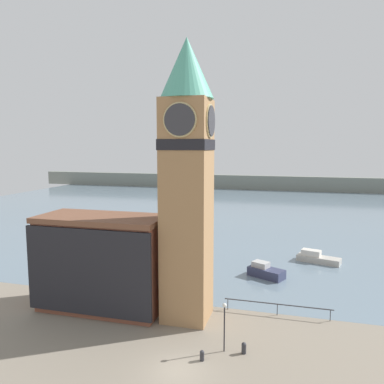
{
  "coord_description": "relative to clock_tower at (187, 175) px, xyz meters",
  "views": [
    {
      "loc": [
        7.33,
        -23.17,
        15.51
      ],
      "look_at": [
        -0.6,
        5.98,
        11.77
      ],
      "focal_mm": 35.0,
      "sensor_mm": 36.0,
      "label": 1
    }
  ],
  "objects": [
    {
      "name": "pier_railing",
      "position": [
        7.89,
        2.6,
        -12.05
      ],
      "size": [
        9.81,
        0.08,
        1.09
      ],
      "color": "#333338",
      "rests_on": "ground_plane"
    },
    {
      "name": "boat_far",
      "position": [
        12.33,
        20.21,
        -12.42
      ],
      "size": [
        5.85,
        3.39,
        1.56
      ],
      "rotation": [
        0.0,
        0.0,
        -0.29
      ],
      "color": "#B7B2A8",
      "rests_on": "water"
    },
    {
      "name": "ground_plane",
      "position": [
        1.59,
        -7.96,
        -13.0
      ],
      "size": [
        160.0,
        160.0,
        0.0
      ],
      "primitive_type": "plane",
      "color": "gray"
    },
    {
      "name": "mooring_bollard_far",
      "position": [
        2.94,
        -6.37,
        -12.57
      ],
      "size": [
        0.34,
        0.34,
        0.79
      ],
      "color": "#2D2D33",
      "rests_on": "ground_plane"
    },
    {
      "name": "lamp_post",
      "position": [
        4.26,
        -4.72,
        -10.32
      ],
      "size": [
        0.32,
        0.32,
        3.82
      ],
      "color": "black",
      "rests_on": "ground_plane"
    },
    {
      "name": "water",
      "position": [
        1.59,
        62.85,
        -13.0
      ],
      "size": [
        160.0,
        120.0,
        0.0
      ],
      "color": "slate",
      "rests_on": "ground_plane"
    },
    {
      "name": "boat_near",
      "position": [
        6.08,
        12.59,
        -12.33
      ],
      "size": [
        4.63,
        3.58,
        1.73
      ],
      "rotation": [
        0.0,
        0.0,
        -0.45
      ],
      "color": "#333856",
      "rests_on": "water"
    },
    {
      "name": "mooring_bollard_near",
      "position": [
        5.75,
        -4.64,
        -12.53
      ],
      "size": [
        0.37,
        0.37,
        0.87
      ],
      "color": "#2D2D33",
      "rests_on": "ground_plane"
    },
    {
      "name": "far_shoreline",
      "position": [
        1.59,
        102.85,
        -10.5
      ],
      "size": [
        180.0,
        3.0,
        5.0
      ],
      "color": "gray",
      "rests_on": "water"
    },
    {
      "name": "pier_building",
      "position": [
        -8.38,
        -0.19,
        -8.49
      ],
      "size": [
        12.1,
        5.71,
        8.98
      ],
      "color": "brown",
      "rests_on": "ground_plane"
    },
    {
      "name": "clock_tower",
      "position": [
        0.0,
        0.0,
        0.0
      ],
      "size": [
        4.58,
        4.58,
        24.52
      ],
      "color": "#9E754C",
      "rests_on": "ground_plane"
    }
  ]
}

